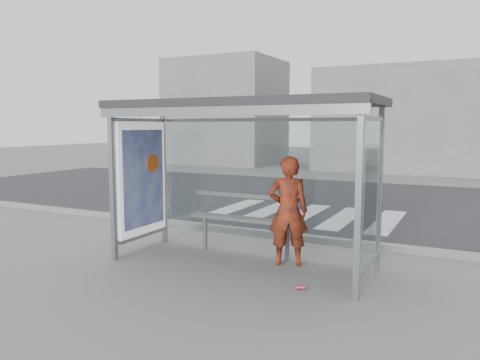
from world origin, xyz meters
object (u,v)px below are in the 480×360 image
bus_shelter (222,141)px  soda_can (301,288)px  person (288,211)px  bench (245,219)px

bus_shelter → soda_can: size_ratio=36.37×
soda_can → person: bearing=120.0°
person → bench: 0.96m
bus_shelter → bench: bus_shelter is taller
person → soda_can: size_ratio=15.01×
bench → soda_can: bearing=-40.5°
person → bench: person is taller
bus_shelter → soda_can: 2.64m
bus_shelter → soda_can: (1.62, -0.73, -1.95)m
bus_shelter → bench: size_ratio=2.09×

